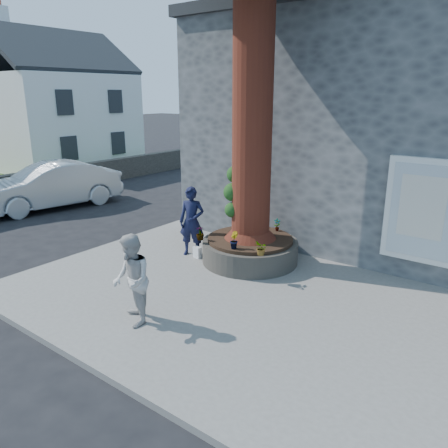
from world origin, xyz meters
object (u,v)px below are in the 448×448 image
Objects in this scene: woman at (132,280)px; car_silver at (50,186)px; man at (192,221)px; planter at (250,250)px.

car_silver is (-8.91, 4.00, -0.12)m from woman.
woman is (1.43, -3.22, -0.05)m from man.
car_silver is at bearing 178.15° from planter.
woman is at bearing -90.91° from man.
man reaches higher than woman.
planter is 8.92m from car_silver.
man is at bearing -160.71° from planter.
planter is 1.32× the size of man.
planter is 3.75m from woman.
man reaches higher than car_silver.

